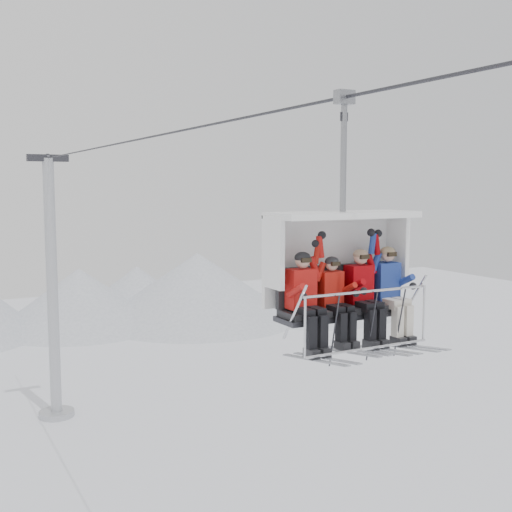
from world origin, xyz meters
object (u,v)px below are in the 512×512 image
chairlift_carrier (337,262)px  skier_center_right (363,292)px  lift_tower_right (53,307)px  skier_center_left (335,298)px  skier_far_right (390,289)px  skier_far_left (305,297)px

chairlift_carrier → skier_center_right: bearing=-45.9°
lift_tower_right → chairlift_carrier: bearing=-90.0°
lift_tower_right → skier_center_left: (-0.27, -25.12, 4.40)m
skier_center_right → skier_far_right: bearing=0.2°
skier_far_left → skier_center_right: bearing=-0.1°
lift_tower_right → skier_far_left: bearing=-91.8°
skier_center_right → skier_far_left: bearing=179.9°
lift_tower_right → skier_center_left: 25.50m
skier_center_left → skier_center_right: bearing=1.2°
skier_far_right → skier_center_left: bearing=-179.3°
skier_far_left → skier_center_left: (0.54, -0.01, -0.05)m
skier_far_right → skier_far_left: bearing=-180.0°
skier_far_left → chairlift_carrier: bearing=20.6°
skier_far_left → skier_center_left: size_ratio=1.00×
skier_center_right → skier_center_left: bearing=-178.8°
lift_tower_right → skier_far_left: (-0.81, -25.11, 4.44)m
skier_far_left → skier_far_right: bearing=0.0°
lift_tower_right → skier_far_right: (0.85, -25.11, 4.45)m
skier_far_left → skier_center_left: bearing=-1.4°
lift_tower_right → skier_center_right: (0.30, -25.11, 4.44)m
lift_tower_right → chairlift_carrier: lift_tower_right is taller
chairlift_carrier → skier_center_left: (-0.27, -0.32, -0.52)m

